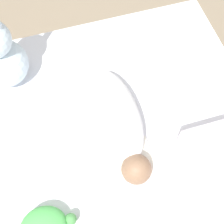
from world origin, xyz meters
name	(u,v)px	position (x,y,z in m)	size (l,w,h in m)	color
ground_plane	(109,132)	(0.00, 0.00, 0.00)	(12.00, 12.00, 0.00)	#7A6B56
bed_mattress	(109,125)	(0.00, 0.00, 0.08)	(1.14, 0.96, 0.16)	white
burp_cloth	(120,163)	(-0.02, -0.19, 0.17)	(0.24, 0.14, 0.02)	white
swaddled_baby	(118,119)	(0.02, -0.05, 0.22)	(0.18, 0.47, 0.12)	white
bunny_plush	(0,56)	(-0.34, 0.29, 0.29)	(0.19, 0.19, 0.37)	silver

